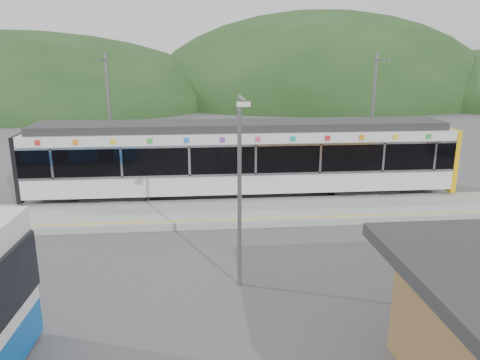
{
  "coord_description": "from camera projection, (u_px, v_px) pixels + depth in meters",
  "views": [
    {
      "loc": [
        -2.48,
        -16.06,
        6.9
      ],
      "look_at": [
        -0.92,
        1.0,
        2.25
      ],
      "focal_mm": 35.0,
      "sensor_mm": 36.0,
      "label": 1
    }
  ],
  "objects": [
    {
      "name": "ground",
      "position": [
        267.0,
        244.0,
        17.46
      ],
      "size": [
        120.0,
        120.0,
        0.0
      ],
      "primitive_type": "plane",
      "color": "#4C4C4F",
      "rests_on": "ground"
    },
    {
      "name": "platform",
      "position": [
        256.0,
        212.0,
        20.59
      ],
      "size": [
        26.0,
        3.2,
        0.3
      ],
      "primitive_type": "cube",
      "color": "#9E9E99",
      "rests_on": "ground"
    },
    {
      "name": "catenary_mast_west",
      "position": [
        110.0,
        119.0,
        24.12
      ],
      "size": [
        0.18,
        1.8,
        7.0
      ],
      "color": "slate",
      "rests_on": "ground"
    },
    {
      "name": "catenary_mast_east",
      "position": [
        373.0,
        115.0,
        25.35
      ],
      "size": [
        0.18,
        1.8,
        7.0
      ],
      "color": "slate",
      "rests_on": "ground"
    },
    {
      "name": "yellow_line",
      "position": [
        260.0,
        219.0,
        19.3
      ],
      "size": [
        26.0,
        0.1,
        0.01
      ],
      "primitive_type": "cube",
      "color": "yellow",
      "rests_on": "platform"
    },
    {
      "name": "hills",
      "position": [
        375.0,
        198.0,
        23.09
      ],
      "size": [
        146.0,
        149.0,
        26.0
      ],
      "color": "#1E3D19",
      "rests_on": "ground"
    },
    {
      "name": "lamp_post",
      "position": [
        240.0,
        177.0,
        13.4
      ],
      "size": [
        0.36,
        1.02,
        5.8
      ],
      "rotation": [
        0.0,
        0.0,
        0.03
      ],
      "color": "slate",
      "rests_on": "ground"
    },
    {
      "name": "train",
      "position": [
        242.0,
        157.0,
        22.65
      ],
      "size": [
        20.44,
        3.01,
        3.74
      ],
      "color": "black",
      "rests_on": "ground"
    }
  ]
}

